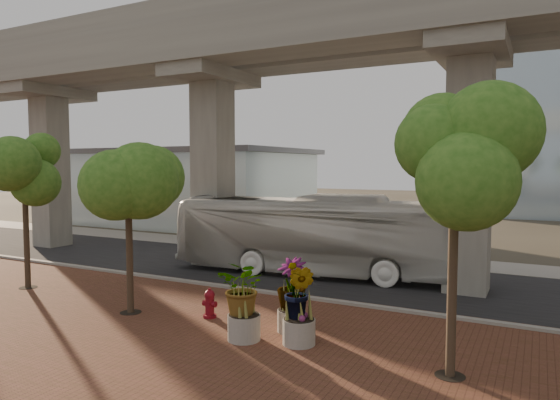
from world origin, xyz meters
The scene contains 16 objects.
ground centered at (0.00, 0.00, 0.00)m, with size 160.00×160.00×0.00m, color #332E25.
brick_plaza centered at (0.00, -8.00, 0.03)m, with size 70.00×13.00×0.06m, color brown.
asphalt_road centered at (0.00, 2.00, 0.02)m, with size 90.00×8.00×0.04m, color black.
curb_strip centered at (0.00, -2.00, 0.08)m, with size 70.00×0.25×0.16m, color gray.
far_sidewalk centered at (0.00, 7.50, 0.03)m, with size 90.00×3.00×0.06m, color gray.
transit_viaduct centered at (0.00, 2.00, 7.29)m, with size 72.00×5.60×12.40m.
station_pavilion centered at (-20.00, 16.00, 3.22)m, with size 23.00×13.00×6.30m.
transit_bus centered at (-0.50, 2.12, 1.80)m, with size 3.03×12.92×3.60m, color silver.
fire_hydrant centered at (-0.86, -5.50, 0.52)m, with size 0.48×0.43×0.95m.
planter_front centered at (1.21, -6.75, 1.43)m, with size 2.06×2.06×2.26m.
planter_right centered at (2.07, -5.49, 1.38)m, with size 2.04×2.04×2.18m.
planter_left centered at (2.72, -6.34, 1.40)m, with size 2.00×2.00×2.20m.
street_tree_far_west centered at (-9.63, -5.66, 4.77)m, with size 3.28×3.28×6.23m.
street_tree_near_west centered at (-3.52, -6.28, 4.84)m, with size 3.79×3.79×6.53m.
street_tree_near_east centered at (6.73, -6.58, 4.83)m, with size 3.51×3.51×6.39m.
streetlamp_west centered at (-7.57, 5.77, 4.96)m, with size 0.42×1.23×8.50m.
Camera 1 is at (8.46, -18.42, 4.96)m, focal length 32.00 mm.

